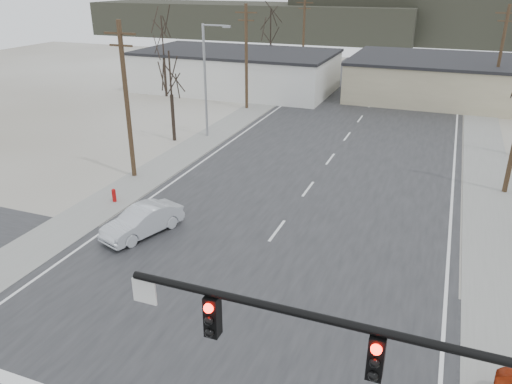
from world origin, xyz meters
The scene contains 21 objects.
ground centered at (0.00, 0.00, 0.00)m, with size 140.00×140.00×0.00m, color silver.
main_road centered at (0.00, 15.00, 0.02)m, with size 18.00×110.00×0.05m, color #232326.
cross_road centered at (0.00, 0.00, 0.02)m, with size 90.00×10.00×0.04m, color #232326.
sidewalk_left centered at (-10.60, 20.00, 0.03)m, with size 3.00×90.00×0.06m, color gray.
sidewalk_right centered at (10.60, 20.00, 0.03)m, with size 3.00×90.00×0.06m, color gray.
fire_hydrant centered at (-10.20, 8.00, 0.45)m, with size 0.24×0.24×0.87m.
building_left_far centered at (-16.00, 40.00, 2.26)m, with size 22.30×12.30×4.50m.
building_right_far centered at (10.00, 44.00, 2.15)m, with size 26.30×14.30×4.30m.
upole_left_b centered at (-11.50, 12.00, 5.22)m, with size 2.20×0.30×10.00m.
upole_left_c centered at (-11.50, 32.00, 5.22)m, with size 2.20×0.30×10.00m.
upole_left_d centered at (-11.50, 52.00, 5.22)m, with size 2.20×0.30×10.00m.
upole_right_b centered at (11.50, 40.00, 5.22)m, with size 2.20×0.30×10.00m.
streetlight_main centered at (-10.80, 22.00, 5.09)m, with size 2.40×0.25×9.00m.
tree_left_near centered at (-13.00, 20.00, 5.23)m, with size 3.30×3.30×7.35m.
tree_left_far centered at (-14.00, 46.00, 6.28)m, with size 3.96×3.96×8.82m.
tree_left_mid centered at (-22.00, 34.00, 6.28)m, with size 3.96×3.96×8.82m.
hill_left centered at (-35.00, 92.00, 3.50)m, with size 70.00×18.00×7.00m, color #333026.
hill_center centered at (15.00, 96.00, 4.50)m, with size 80.00×18.00×9.00m, color #333026.
sedan_crossing centered at (-6.37, 5.18, 0.78)m, with size 1.55×4.45×1.47m, color #B7BBC3.
car_far_a centered at (2.19, 49.70, 0.72)m, with size 1.88×4.62×1.34m, color black.
car_far_b centered at (-2.90, 56.54, 0.65)m, with size 1.43×3.54×1.21m, color black.
Camera 1 is at (7.37, -14.09, 12.36)m, focal length 35.00 mm.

